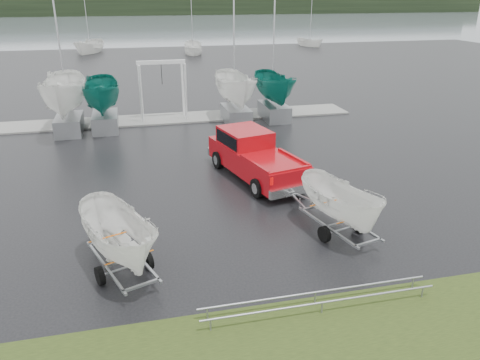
{
  "coord_description": "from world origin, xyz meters",
  "views": [
    {
      "loc": [
        -0.77,
        -19.82,
        8.5
      ],
      "look_at": [
        3.38,
        -2.3,
        1.2
      ],
      "focal_mm": 35.0,
      "sensor_mm": 36.0,
      "label": 1
    }
  ],
  "objects_px": {
    "pickup_truck": "(252,154)",
    "trailer_parked": "(115,195)",
    "trailer_hitched": "(344,170)",
    "boat_hoist": "(162,82)"
  },
  "relations": [
    {
      "from": "pickup_truck",
      "to": "trailer_hitched",
      "type": "bearing_deg",
      "value": -90.0
    },
    {
      "from": "pickup_truck",
      "to": "trailer_hitched",
      "type": "xyz_separation_m",
      "value": [
        1.6,
        -6.61,
        1.44
      ]
    },
    {
      "from": "pickup_truck",
      "to": "trailer_parked",
      "type": "xyz_separation_m",
      "value": [
        -6.28,
        -7.42,
        1.62
      ]
    },
    {
      "from": "pickup_truck",
      "to": "trailer_hitched",
      "type": "distance_m",
      "value": 6.95
    },
    {
      "from": "trailer_hitched",
      "to": "boat_hoist",
      "type": "xyz_separation_m",
      "value": [
        -4.93,
        18.56,
        0.09
      ]
    },
    {
      "from": "pickup_truck",
      "to": "trailer_hitched",
      "type": "height_order",
      "value": "trailer_hitched"
    },
    {
      "from": "pickup_truck",
      "to": "boat_hoist",
      "type": "height_order",
      "value": "boat_hoist"
    },
    {
      "from": "trailer_hitched",
      "to": "boat_hoist",
      "type": "bearing_deg",
      "value": 91.26
    },
    {
      "from": "boat_hoist",
      "to": "trailer_parked",
      "type": "bearing_deg",
      "value": -98.65
    },
    {
      "from": "pickup_truck",
      "to": "trailer_parked",
      "type": "height_order",
      "value": "trailer_parked"
    }
  ]
}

